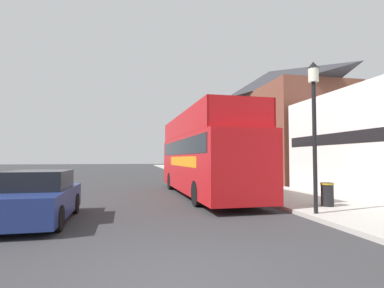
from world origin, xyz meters
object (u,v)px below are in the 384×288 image
Objects in this scene: tour_bus at (203,159)px; lamp_post_second at (229,134)px; parked_car_far_side at (39,198)px; lamp_post_nearest at (314,108)px; litter_bin at (327,194)px; parked_car_ahead_of_bus at (188,173)px.

lamp_post_second reaches higher than tour_bus.
parked_car_far_side is 8.94m from lamp_post_nearest.
lamp_post_second reaches higher than parked_car_far_side.
litter_bin is at bearing -81.26° from lamp_post_second.
lamp_post_nearest is at bearing -86.06° from parked_car_ahead_of_bus.
tour_bus is 2.25× the size of lamp_post_nearest.
parked_car_ahead_of_bus is at bearing -118.98° from parked_car_far_side.
tour_bus is 8.11m from parked_car_ahead_of_bus.
lamp_post_second is 8.19m from litter_bin.
litter_bin is at bearing -80.08° from parked_car_ahead_of_bus.
lamp_post_nearest is 3.38m from litter_bin.
parked_car_far_side is 11.85m from lamp_post_second.
parked_car_far_side is 9.71m from litter_bin.
lamp_post_nearest reaches higher than parked_car_ahead_of_bus.
parked_car_far_side is 5.04× the size of litter_bin.
lamp_post_nearest is at bearing -136.69° from litter_bin.
tour_bus is 3.75m from lamp_post_second.
litter_bin is at bearing 179.71° from parked_car_far_side.
parked_car_ahead_of_bus is 4.70× the size of litter_bin.
lamp_post_second reaches higher than parked_car_ahead_of_bus.
litter_bin is (1.17, -7.63, -2.75)m from lamp_post_second.
litter_bin is at bearing 43.31° from lamp_post_nearest.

